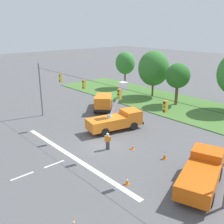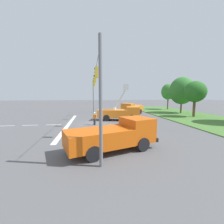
% 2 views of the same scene
% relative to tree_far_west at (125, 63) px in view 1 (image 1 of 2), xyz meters
% --- Properties ---
extents(ground_plane, '(200.00, 200.00, 0.00)m').
position_rel_tree_far_west_xyz_m(ground_plane, '(17.60, -20.43, -4.93)').
color(ground_plane, '#565659').
extents(grass_verge, '(56.00, 12.00, 0.10)m').
position_rel_tree_far_west_xyz_m(grass_verge, '(17.60, -2.43, -4.88)').
color(grass_verge, '#477533').
rests_on(grass_verge, ground).
extents(lane_markings, '(17.60, 15.25, 0.01)m').
position_rel_tree_far_west_xyz_m(lane_markings, '(17.60, -25.56, -4.93)').
color(lane_markings, silver).
rests_on(lane_markings, ground).
extents(signal_gantry, '(26.20, 0.33, 7.20)m').
position_rel_tree_far_west_xyz_m(signal_gantry, '(17.57, -20.44, -0.35)').
color(signal_gantry, slate).
rests_on(signal_gantry, ground).
extents(tree_far_west, '(3.98, 3.62, 7.12)m').
position_rel_tree_far_west_xyz_m(tree_far_west, '(0.00, 0.00, 0.00)').
color(tree_far_west, brown).
rests_on(tree_far_west, ground).
extents(tree_west, '(5.23, 5.24, 7.95)m').
position_rel_tree_far_west_xyz_m(tree_west, '(8.19, -1.28, 0.05)').
color(tree_west, brown).
rests_on(tree_west, ground).
extents(tree_centre, '(3.60, 3.95, 6.55)m').
position_rel_tree_far_west_xyz_m(tree_centre, '(13.87, -2.36, -0.32)').
color(tree_centre, brown).
rests_on(tree_centre, ground).
extents(utility_truck_bucket_lift, '(3.79, 7.10, 5.71)m').
position_rel_tree_far_west_xyz_m(utility_truck_bucket_lift, '(15.30, -16.37, -3.65)').
color(utility_truck_bucket_lift, orange).
rests_on(utility_truck_bucket_lift, ground).
extents(utility_truck_support_near, '(4.50, 7.07, 2.27)m').
position_rel_tree_far_west_xyz_m(utility_truck_support_near, '(28.16, -19.26, -3.77)').
color(utility_truck_support_near, '#D6560F').
rests_on(utility_truck_support_near, ground).
extents(utility_truck_support_far, '(6.04, 5.86, 2.38)m').
position_rel_tree_far_west_xyz_m(utility_truck_support_far, '(8.14, -12.43, -3.71)').
color(utility_truck_support_far, orange).
rests_on(utility_truck_support_far, ground).
extents(road_worker, '(0.53, 0.45, 1.77)m').
position_rel_tree_far_west_xyz_m(road_worker, '(18.55, -20.52, -3.93)').
color(road_worker, '#383842').
rests_on(road_worker, ground).
extents(traffic_cone_foreground_left, '(0.36, 0.36, 0.62)m').
position_rel_tree_far_west_xyz_m(traffic_cone_foreground_left, '(20.19, -18.61, -4.64)').
color(traffic_cone_foreground_left, orange).
rests_on(traffic_cone_foreground_left, ground).
extents(traffic_cone_foreground_right, '(0.36, 0.36, 0.67)m').
position_rel_tree_far_west_xyz_m(traffic_cone_foreground_right, '(25.30, -29.14, -4.60)').
color(traffic_cone_foreground_right, orange).
rests_on(traffic_cone_foreground_right, ground).
extents(traffic_cone_mid_left, '(0.36, 0.36, 0.79)m').
position_rel_tree_far_west_xyz_m(traffic_cone_mid_left, '(23.62, -17.86, -4.54)').
color(traffic_cone_mid_left, orange).
rests_on(traffic_cone_mid_left, ground).
extents(traffic_cone_mid_right, '(0.36, 0.36, 0.71)m').
position_rel_tree_far_west_xyz_m(traffic_cone_mid_right, '(13.98, -13.04, -4.58)').
color(traffic_cone_mid_right, orange).
rests_on(traffic_cone_mid_right, ground).
extents(traffic_cone_near_bucket, '(0.36, 0.36, 0.69)m').
position_rel_tree_far_west_xyz_m(traffic_cone_near_bucket, '(24.21, -23.41, -4.59)').
color(traffic_cone_near_bucket, orange).
rests_on(traffic_cone_near_bucket, ground).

